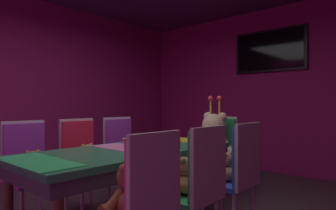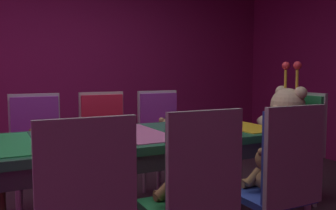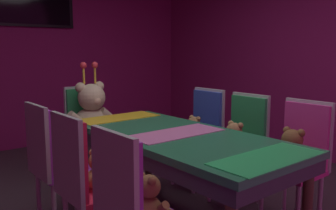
{
  "view_description": "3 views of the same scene",
  "coord_description": "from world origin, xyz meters",
  "px_view_note": "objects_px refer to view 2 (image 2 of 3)",
  "views": [
    {
      "loc": [
        2.07,
        -1.8,
        1.14
      ],
      "look_at": [
        0.14,
        0.37,
        1.14
      ],
      "focal_mm": 31.92,
      "sensor_mm": 36.0,
      "label": 1
    },
    {
      "loc": [
        2.28,
        -0.93,
        1.16
      ],
      "look_at": [
        -0.03,
        0.24,
        0.93
      ],
      "focal_mm": 38.32,
      "sensor_mm": 36.0,
      "label": 2
    },
    {
      "loc": [
        -1.8,
        -2.11,
        1.38
      ],
      "look_at": [
        0.08,
        0.2,
        0.93
      ],
      "focal_mm": 39.26,
      "sensor_mm": 36.0,
      "label": 3
    }
  ],
  "objects_px": {
    "teddy_left_0": "(39,147)",
    "teddy_left_1": "(110,141)",
    "teddy_right_1": "(182,181)",
    "banquet_table": "(139,146)",
    "teddy_left_2": "(168,135)",
    "chair_left_1": "(105,136)",
    "throne_chair": "(300,136)",
    "teddy_right_0": "(76,196)",
    "chair_right_2": "(283,174)",
    "chair_right_0": "(84,207)",
    "teddy_right_2": "(266,172)",
    "chair_left_2": "(161,131)",
    "chair_right_1": "(197,187)",
    "king_teddy_bear": "(286,124)",
    "chair_left_0": "(37,141)"
  },
  "relations": [
    {
      "from": "throne_chair",
      "to": "chair_left_1",
      "type": "bearing_deg",
      "value": -27.9
    },
    {
      "from": "chair_left_0",
      "to": "teddy_left_1",
      "type": "bearing_deg",
      "value": 75.52
    },
    {
      "from": "chair_right_2",
      "to": "teddy_left_0",
      "type": "bearing_deg",
      "value": 36.41
    },
    {
      "from": "chair_left_1",
      "to": "chair_left_2",
      "type": "xyz_separation_m",
      "value": [
        0.01,
        0.56,
        0.0
      ]
    },
    {
      "from": "banquet_table",
      "to": "chair_right_0",
      "type": "bearing_deg",
      "value": -35.59
    },
    {
      "from": "chair_right_0",
      "to": "chair_left_2",
      "type": "bearing_deg",
      "value": -35.2
    },
    {
      "from": "chair_right_1",
      "to": "king_teddy_bear",
      "type": "xyz_separation_m",
      "value": [
        -0.8,
        1.4,
        0.12
      ]
    },
    {
      "from": "chair_left_1",
      "to": "teddy_right_2",
      "type": "distance_m",
      "value": 1.59
    },
    {
      "from": "teddy_left_0",
      "to": "teddy_right_2",
      "type": "height_order",
      "value": "teddy_right_2"
    },
    {
      "from": "banquet_table",
      "to": "chair_left_0",
      "type": "distance_m",
      "value": 1.01
    },
    {
      "from": "teddy_left_0",
      "to": "chair_right_1",
      "type": "height_order",
      "value": "chair_right_1"
    },
    {
      "from": "teddy_right_2",
      "to": "chair_right_2",
      "type": "bearing_deg",
      "value": -180.0
    },
    {
      "from": "teddy_right_0",
      "to": "chair_right_2",
      "type": "bearing_deg",
      "value": -97.89
    },
    {
      "from": "chair_left_1",
      "to": "teddy_left_2",
      "type": "relative_size",
      "value": 3.24
    },
    {
      "from": "teddy_left_1",
      "to": "teddy_right_1",
      "type": "distance_m",
      "value": 1.33
    },
    {
      "from": "chair_left_1",
      "to": "chair_right_0",
      "type": "relative_size",
      "value": 1.0
    },
    {
      "from": "banquet_table",
      "to": "chair_left_2",
      "type": "distance_m",
      "value": 0.98
    },
    {
      "from": "chair_right_0",
      "to": "banquet_table",
      "type": "bearing_deg",
      "value": -35.59
    },
    {
      "from": "chair_left_1",
      "to": "throne_chair",
      "type": "distance_m",
      "value": 1.74
    },
    {
      "from": "teddy_right_0",
      "to": "teddy_right_2",
      "type": "height_order",
      "value": "teddy_right_0"
    },
    {
      "from": "teddy_left_0",
      "to": "teddy_left_2",
      "type": "height_order",
      "value": "teddy_left_2"
    },
    {
      "from": "chair_right_1",
      "to": "chair_right_2",
      "type": "distance_m",
      "value": 0.55
    },
    {
      "from": "teddy_left_2",
      "to": "throne_chair",
      "type": "bearing_deg",
      "value": 56.22
    },
    {
      "from": "chair_right_0",
      "to": "teddy_right_2",
      "type": "bearing_deg",
      "value": -83.15
    },
    {
      "from": "chair_right_0",
      "to": "teddy_right_0",
      "type": "relative_size",
      "value": 2.83
    },
    {
      "from": "chair_left_2",
      "to": "teddy_right_1",
      "type": "height_order",
      "value": "chair_left_2"
    },
    {
      "from": "teddy_right_1",
      "to": "throne_chair",
      "type": "xyz_separation_m",
      "value": [
        -0.65,
        1.56,
        0.01
      ]
    },
    {
      "from": "chair_left_1",
      "to": "teddy_right_0",
      "type": "xyz_separation_m",
      "value": [
        1.48,
        -0.59,
        0.0
      ]
    },
    {
      "from": "chair_right_2",
      "to": "teddy_right_2",
      "type": "xyz_separation_m",
      "value": [
        -0.14,
        0.0,
        -0.02
      ]
    },
    {
      "from": "banquet_table",
      "to": "teddy_left_2",
      "type": "distance_m",
      "value": 0.87
    },
    {
      "from": "teddy_left_0",
      "to": "teddy_right_0",
      "type": "xyz_separation_m",
      "value": [
        1.35,
        -0.01,
        0.03
      ]
    },
    {
      "from": "teddy_left_1",
      "to": "teddy_right_0",
      "type": "height_order",
      "value": "teddy_right_0"
    },
    {
      "from": "teddy_left_0",
      "to": "teddy_right_2",
      "type": "xyz_separation_m",
      "value": [
        1.36,
        1.11,
        0.0
      ]
    },
    {
      "from": "teddy_left_1",
      "to": "throne_chair",
      "type": "bearing_deg",
      "value": 66.39
    },
    {
      "from": "teddy_right_0",
      "to": "teddy_right_2",
      "type": "relative_size",
      "value": 1.24
    },
    {
      "from": "teddy_left_1",
      "to": "chair_right_0",
      "type": "distance_m",
      "value": 1.6
    },
    {
      "from": "teddy_left_1",
      "to": "chair_left_1",
      "type": "bearing_deg",
      "value": 180.0
    },
    {
      "from": "banquet_table",
      "to": "throne_chair",
      "type": "distance_m",
      "value": 1.54
    },
    {
      "from": "chair_left_2",
      "to": "teddy_right_1",
      "type": "distance_m",
      "value": 1.57
    },
    {
      "from": "chair_right_2",
      "to": "teddy_left_1",
      "type": "bearing_deg",
      "value": 19.54
    },
    {
      "from": "banquet_table",
      "to": "chair_right_0",
      "type": "relative_size",
      "value": 2.05
    },
    {
      "from": "teddy_left_2",
      "to": "teddy_right_2",
      "type": "bearing_deg",
      "value": -1.02
    },
    {
      "from": "throne_chair",
      "to": "king_teddy_bear",
      "type": "height_order",
      "value": "king_teddy_bear"
    },
    {
      "from": "chair_left_2",
      "to": "throne_chair",
      "type": "distance_m",
      "value": 1.27
    },
    {
      "from": "banquet_table",
      "to": "chair_right_2",
      "type": "distance_m",
      "value": 0.98
    },
    {
      "from": "teddy_left_0",
      "to": "teddy_left_1",
      "type": "xyz_separation_m",
      "value": [
        0.01,
        0.58,
        0.0
      ]
    },
    {
      "from": "chair_left_2",
      "to": "banquet_table",
      "type": "bearing_deg",
      "value": -34.79
    },
    {
      "from": "teddy_right_0",
      "to": "teddy_right_1",
      "type": "distance_m",
      "value": 0.57
    },
    {
      "from": "chair_left_1",
      "to": "teddy_left_0",
      "type": "bearing_deg",
      "value": -76.83
    },
    {
      "from": "banquet_table",
      "to": "chair_left_1",
      "type": "bearing_deg",
      "value": 179.81
    }
  ]
}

